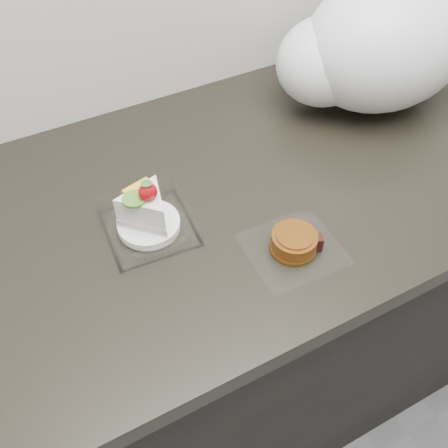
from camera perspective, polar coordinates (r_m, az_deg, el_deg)
The scene contains 4 objects.
counter at distance 1.24m, azimuth -0.66°, elevation -11.18°, with size 2.04×0.64×0.90m.
cake_tray at distance 0.81m, azimuth -8.72°, elevation 0.83°, with size 0.15×0.15×0.11m.
mooncake_wrap at distance 0.79m, azimuth 8.06°, elevation -2.18°, with size 0.15×0.14×0.03m.
plastic_bag at distance 1.07m, azimuth 16.91°, elevation 19.03°, with size 0.41×0.31×0.32m.
Camera 1 is at (-0.28, 1.13, 1.52)m, focal length 40.00 mm.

